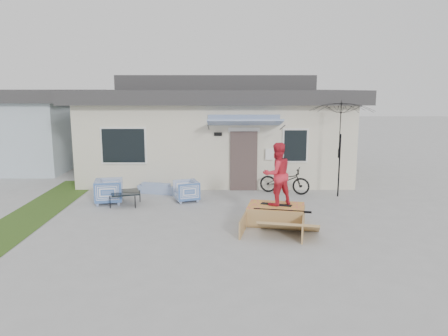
{
  "coord_description": "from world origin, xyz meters",
  "views": [
    {
      "loc": [
        0.26,
        -10.35,
        3.57
      ],
      "look_at": [
        0.3,
        1.8,
        1.3
      ],
      "focal_mm": 34.3,
      "sensor_mm": 36.0,
      "label": 1
    }
  ],
  "objects_px": {
    "armchair_right": "(186,190)",
    "coffee_table": "(125,198)",
    "armchair_left": "(109,190)",
    "skater": "(277,173)",
    "skateboard": "(276,204)",
    "loveseat": "(158,185)",
    "patio_umbrella": "(340,145)",
    "bicycle": "(285,178)",
    "skate_ramp": "(276,214)"
  },
  "relations": [
    {
      "from": "armchair_right",
      "to": "skater",
      "type": "xyz_separation_m",
      "value": [
        2.6,
        -2.27,
        1.01
      ]
    },
    {
      "from": "coffee_table",
      "to": "patio_umbrella",
      "type": "distance_m",
      "value": 7.13
    },
    {
      "from": "skateboard",
      "to": "skater",
      "type": "xyz_separation_m",
      "value": [
        -0.0,
        0.0,
        0.86
      ]
    },
    {
      "from": "bicycle",
      "to": "skateboard",
      "type": "xyz_separation_m",
      "value": [
        -0.69,
        -3.29,
        -0.04
      ]
    },
    {
      "from": "bicycle",
      "to": "armchair_left",
      "type": "bearing_deg",
      "value": 121.67
    },
    {
      "from": "bicycle",
      "to": "loveseat",
      "type": "bearing_deg",
      "value": 108.16
    },
    {
      "from": "loveseat",
      "to": "patio_umbrella",
      "type": "bearing_deg",
      "value": -169.53
    },
    {
      "from": "skateboard",
      "to": "skater",
      "type": "height_order",
      "value": "skater"
    },
    {
      "from": "armchair_left",
      "to": "skater",
      "type": "relative_size",
      "value": 0.51
    },
    {
      "from": "armchair_right",
      "to": "loveseat",
      "type": "bearing_deg",
      "value": -156.04
    },
    {
      "from": "armchair_left",
      "to": "patio_umbrella",
      "type": "bearing_deg",
      "value": -94.21
    },
    {
      "from": "skateboard",
      "to": "skater",
      "type": "relative_size",
      "value": 0.5
    },
    {
      "from": "coffee_table",
      "to": "skater",
      "type": "bearing_deg",
      "value": -22.05
    },
    {
      "from": "skateboard",
      "to": "skater",
      "type": "distance_m",
      "value": 0.86
    },
    {
      "from": "bicycle",
      "to": "skater",
      "type": "bearing_deg",
      "value": -172.62
    },
    {
      "from": "skater",
      "to": "coffee_table",
      "type": "bearing_deg",
      "value": -46.38
    },
    {
      "from": "coffee_table",
      "to": "skater",
      "type": "height_order",
      "value": "skater"
    },
    {
      "from": "loveseat",
      "to": "armchair_left",
      "type": "height_order",
      "value": "armchair_left"
    },
    {
      "from": "armchair_right",
      "to": "skater",
      "type": "relative_size",
      "value": 0.44
    },
    {
      "from": "coffee_table",
      "to": "skateboard",
      "type": "height_order",
      "value": "skateboard"
    },
    {
      "from": "skate_ramp",
      "to": "skateboard",
      "type": "distance_m",
      "value": 0.28
    },
    {
      "from": "bicycle",
      "to": "skater",
      "type": "xyz_separation_m",
      "value": [
        -0.69,
        -3.29,
        0.82
      ]
    },
    {
      "from": "loveseat",
      "to": "bicycle",
      "type": "relative_size",
      "value": 0.78
    },
    {
      "from": "skater",
      "to": "armchair_right",
      "type": "bearing_deg",
      "value": -65.4
    },
    {
      "from": "armchair_left",
      "to": "skateboard",
      "type": "relative_size",
      "value": 1.03
    },
    {
      "from": "loveseat",
      "to": "skater",
      "type": "relative_size",
      "value": 0.81
    },
    {
      "from": "bicycle",
      "to": "skater",
      "type": "distance_m",
      "value": 3.46
    },
    {
      "from": "skater",
      "to": "skateboard",
      "type": "bearing_deg",
      "value": 155.67
    },
    {
      "from": "armchair_right",
      "to": "coffee_table",
      "type": "distance_m",
      "value": 1.92
    },
    {
      "from": "loveseat",
      "to": "armchair_right",
      "type": "distance_m",
      "value": 1.53
    },
    {
      "from": "armchair_left",
      "to": "skateboard",
      "type": "xyz_separation_m",
      "value": [
        5.01,
        -2.03,
        0.09
      ]
    },
    {
      "from": "armchair_left",
      "to": "bicycle",
      "type": "height_order",
      "value": "bicycle"
    },
    {
      "from": "armchair_right",
      "to": "bicycle",
      "type": "bearing_deg",
      "value": 87.25
    },
    {
      "from": "coffee_table",
      "to": "bicycle",
      "type": "height_order",
      "value": "bicycle"
    },
    {
      "from": "skate_ramp",
      "to": "coffee_table",
      "type": "bearing_deg",
      "value": 169.32
    },
    {
      "from": "skateboard",
      "to": "armchair_left",
      "type": "bearing_deg",
      "value": 178.44
    },
    {
      "from": "armchair_right",
      "to": "skater",
      "type": "bearing_deg",
      "value": 29.02
    },
    {
      "from": "armchair_right",
      "to": "skater",
      "type": "distance_m",
      "value": 3.6
    },
    {
      "from": "coffee_table",
      "to": "skateboard",
      "type": "distance_m",
      "value": 4.82
    },
    {
      "from": "patio_umbrella",
      "to": "skateboard",
      "type": "distance_m",
      "value": 3.94
    },
    {
      "from": "armchair_left",
      "to": "coffee_table",
      "type": "height_order",
      "value": "armchair_left"
    },
    {
      "from": "loveseat",
      "to": "skateboard",
      "type": "xyz_separation_m",
      "value": [
        3.66,
        -3.37,
        0.25
      ]
    },
    {
      "from": "armchair_right",
      "to": "bicycle",
      "type": "xyz_separation_m",
      "value": [
        3.3,
        1.02,
        0.19
      ]
    },
    {
      "from": "coffee_table",
      "to": "skate_ramp",
      "type": "xyz_separation_m",
      "value": [
        4.45,
        -1.85,
        0.04
      ]
    },
    {
      "from": "patio_umbrella",
      "to": "loveseat",
      "type": "bearing_deg",
      "value": 175.08
    },
    {
      "from": "armchair_left",
      "to": "armchair_right",
      "type": "distance_m",
      "value": 2.42
    },
    {
      "from": "skate_ramp",
      "to": "skateboard",
      "type": "height_order",
      "value": "skateboard"
    },
    {
      "from": "armchair_right",
      "to": "patio_umbrella",
      "type": "xyz_separation_m",
      "value": [
        5.03,
        0.58,
        1.38
      ]
    },
    {
      "from": "armchair_left",
      "to": "skater",
      "type": "distance_m",
      "value": 5.49
    },
    {
      "from": "armchair_left",
      "to": "patio_umbrella",
      "type": "height_order",
      "value": "patio_umbrella"
    }
  ]
}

